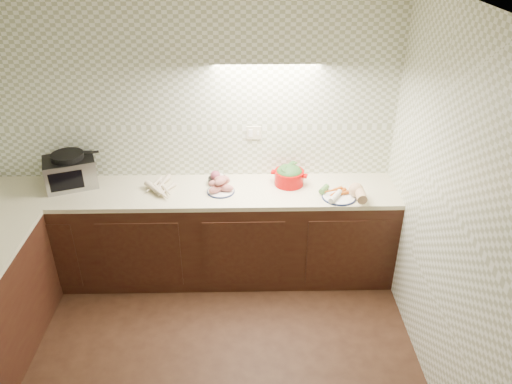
{
  "coord_description": "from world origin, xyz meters",
  "views": [
    {
      "loc": [
        0.48,
        -2.32,
        3.04
      ],
      "look_at": [
        0.56,
        1.25,
        1.02
      ],
      "focal_mm": 35.0,
      "sensor_mm": 36.0,
      "label": 1
    }
  ],
  "objects_px": {
    "onion_bowl": "(217,179)",
    "toaster_oven": "(70,171)",
    "dutch_oven": "(289,175)",
    "sweet_potato_plate": "(220,186)",
    "parsnip_pile": "(163,189)",
    "veg_plate": "(347,192)"
  },
  "relations": [
    {
      "from": "parsnip_pile",
      "to": "dutch_oven",
      "type": "height_order",
      "value": "dutch_oven"
    },
    {
      "from": "toaster_oven",
      "to": "onion_bowl",
      "type": "height_order",
      "value": "toaster_oven"
    },
    {
      "from": "parsnip_pile",
      "to": "veg_plate",
      "type": "distance_m",
      "value": 1.59
    },
    {
      "from": "parsnip_pile",
      "to": "sweet_potato_plate",
      "type": "relative_size",
      "value": 1.69
    },
    {
      "from": "sweet_potato_plate",
      "to": "veg_plate",
      "type": "xyz_separation_m",
      "value": [
        1.08,
        -0.12,
        -0.01
      ]
    },
    {
      "from": "sweet_potato_plate",
      "to": "dutch_oven",
      "type": "height_order",
      "value": "dutch_oven"
    },
    {
      "from": "dutch_oven",
      "to": "toaster_oven",
      "type": "bearing_deg",
      "value": -163.65
    },
    {
      "from": "parsnip_pile",
      "to": "sweet_potato_plate",
      "type": "bearing_deg",
      "value": 1.0
    },
    {
      "from": "toaster_oven",
      "to": "dutch_oven",
      "type": "distance_m",
      "value": 1.94
    },
    {
      "from": "toaster_oven",
      "to": "parsnip_pile",
      "type": "height_order",
      "value": "toaster_oven"
    },
    {
      "from": "onion_bowl",
      "to": "sweet_potato_plate",
      "type": "bearing_deg",
      "value": -75.78
    },
    {
      "from": "dutch_oven",
      "to": "veg_plate",
      "type": "height_order",
      "value": "dutch_oven"
    },
    {
      "from": "parsnip_pile",
      "to": "dutch_oven",
      "type": "bearing_deg",
      "value": 6.94
    },
    {
      "from": "veg_plate",
      "to": "onion_bowl",
      "type": "bearing_deg",
      "value": 166.52
    },
    {
      "from": "toaster_oven",
      "to": "onion_bowl",
      "type": "xyz_separation_m",
      "value": [
        1.29,
        -0.01,
        -0.09
      ]
    },
    {
      "from": "toaster_oven",
      "to": "dutch_oven",
      "type": "bearing_deg",
      "value": -20.81
    },
    {
      "from": "parsnip_pile",
      "to": "dutch_oven",
      "type": "xyz_separation_m",
      "value": [
        1.11,
        0.13,
        0.05
      ]
    },
    {
      "from": "toaster_oven",
      "to": "sweet_potato_plate",
      "type": "height_order",
      "value": "toaster_oven"
    },
    {
      "from": "onion_bowl",
      "to": "toaster_oven",
      "type": "bearing_deg",
      "value": 179.6
    },
    {
      "from": "toaster_oven",
      "to": "sweet_potato_plate",
      "type": "relative_size",
      "value": 2.11
    },
    {
      "from": "onion_bowl",
      "to": "dutch_oven",
      "type": "xyz_separation_m",
      "value": [
        0.64,
        -0.02,
        0.04
      ]
    },
    {
      "from": "sweet_potato_plate",
      "to": "dutch_oven",
      "type": "relative_size",
      "value": 0.74
    }
  ]
}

